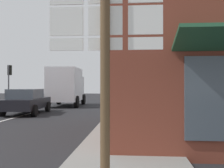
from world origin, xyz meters
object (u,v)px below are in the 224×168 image
object	(u,v)px
route_sign_post	(105,63)
traffic_light_far_left	(9,75)
sedan_far	(27,101)
traffic_light_far_right	(120,76)
delivery_truck	(66,86)

from	to	relation	value
route_sign_post	traffic_light_far_left	size ratio (longest dim) A/B	0.91
route_sign_post	sedan_far	bearing A→B (deg)	117.88
traffic_light_far_right	traffic_light_far_left	distance (m)	10.15
delivery_truck	route_sign_post	xyz separation A→B (m)	(5.03, -16.99, 0.35)
traffic_light_far_left	sedan_far	bearing A→B (deg)	-57.75
traffic_light_far_right	traffic_light_far_left	bearing A→B (deg)	175.55
sedan_far	route_sign_post	bearing A→B (deg)	-62.12
delivery_truck	route_sign_post	world-z (taller)	route_sign_post
sedan_far	route_sign_post	world-z (taller)	route_sign_post
sedan_far	route_sign_post	xyz separation A→B (m)	(5.88, -11.11, 1.24)
sedan_far	delivery_truck	xyz separation A→B (m)	(0.85, 5.88, 0.89)
delivery_truck	traffic_light_far_right	distance (m)	4.57
traffic_light_far_left	delivery_truck	bearing A→B (deg)	-18.35
sedan_far	delivery_truck	bearing A→B (deg)	81.77
sedan_far	traffic_light_far_right	distance (m)	8.89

